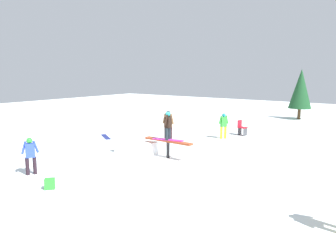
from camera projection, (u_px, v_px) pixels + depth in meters
ground_plane at (168, 158)px, 13.97m from camera, size 60.00×60.00×0.00m
rail_feature at (168, 143)px, 13.86m from camera, size 2.39×0.36×0.78m
snow_kicker_ramp at (140, 146)px, 14.92m from camera, size 1.85×1.56×0.56m
main_rider_on_rail at (168, 127)px, 13.75m from camera, size 1.39×0.70×1.20m
bystander_blue at (30, 154)px, 11.60m from camera, size 0.36×0.56×1.34m
bystander_brown at (168, 125)px, 16.96m from camera, size 0.68×0.27×1.65m
bystander_green at (224, 124)px, 17.89m from camera, size 0.40×0.51×1.40m
loose_snowboard_navy at (106, 137)px, 18.45m from camera, size 1.46×1.06×0.02m
folding_chair at (242, 128)px, 18.89m from camera, size 0.48×0.48×0.88m
backpack_on_snow at (50, 184)px, 10.24m from camera, size 0.36×0.37×0.34m
pine_tree_near at (301, 89)px, 25.01m from camera, size 1.70×1.70×3.86m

